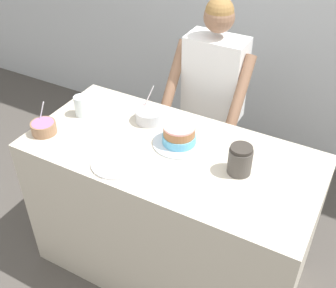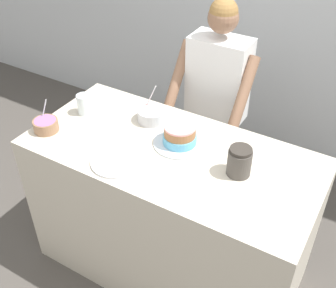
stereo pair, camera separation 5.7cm
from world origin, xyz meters
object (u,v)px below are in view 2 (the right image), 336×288
object	(u,v)px
cake	(180,136)
ceramic_plate	(117,161)
stoneware_jar	(239,161)
drinking_glass	(84,104)
person_baker	(217,93)
frosting_bowl_purple	(46,125)
frosting_bowl_pink	(152,115)

from	to	relation	value
cake	ceramic_plate	size ratio (longest dim) A/B	1.08
ceramic_plate	stoneware_jar	xyz separation A→B (m)	(0.57, 0.24, 0.07)
drinking_glass	stoneware_jar	bearing A→B (deg)	-2.47
drinking_glass	ceramic_plate	size ratio (longest dim) A/B	0.46
cake	stoneware_jar	distance (m)	0.37
drinking_glass	ceramic_plate	distance (m)	0.52
person_baker	stoneware_jar	world-z (taller)	person_baker
ceramic_plate	stoneware_jar	distance (m)	0.62
person_baker	drinking_glass	distance (m)	0.86
frosting_bowl_purple	drinking_glass	size ratio (longest dim) A/B	1.39
frosting_bowl_pink	person_baker	bearing A→B (deg)	71.02
person_baker	cake	world-z (taller)	person_baker
person_baker	frosting_bowl_pink	xyz separation A→B (m)	(-0.18, -0.51, 0.06)
drinking_glass	ceramic_plate	xyz separation A→B (m)	(0.44, -0.28, -0.05)
cake	frosting_bowl_pink	bearing A→B (deg)	155.37
person_baker	drinking_glass	xyz separation A→B (m)	(-0.56, -0.65, 0.08)
frosting_bowl_pink	ceramic_plate	distance (m)	0.42
cake	frosting_bowl_pink	distance (m)	0.28
person_baker	cake	size ratio (longest dim) A/B	5.40
ceramic_plate	drinking_glass	bearing A→B (deg)	147.28
stoneware_jar	person_baker	bearing A→B (deg)	122.55
frosting_bowl_purple	ceramic_plate	distance (m)	0.51
cake	frosting_bowl_pink	world-z (taller)	frosting_bowl_pink
frosting_bowl_purple	cake	bearing A→B (deg)	21.01
cake	frosting_bowl_purple	xyz separation A→B (m)	(-0.71, -0.27, -0.01)
person_baker	frosting_bowl_pink	bearing A→B (deg)	-108.98
stoneware_jar	cake	bearing A→B (deg)	170.04
frosting_bowl_purple	drinking_glass	bearing A→B (deg)	73.85
frosting_bowl_purple	stoneware_jar	distance (m)	1.10
drinking_glass	cake	bearing A→B (deg)	1.91
frosting_bowl_pink	drinking_glass	xyz separation A→B (m)	(-0.39, -0.14, 0.02)
frosting_bowl_purple	ceramic_plate	world-z (taller)	frosting_bowl_purple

